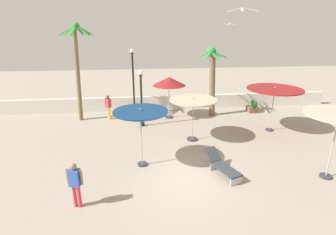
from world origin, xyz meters
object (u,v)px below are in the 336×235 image
object	(u,v)px
lounge_chair_0	(222,165)
lamp_post_0	(141,96)
palm_tree_0	(77,61)
seagull_0	(243,10)
patio_umbrella_4	(141,115)
guest_1	(75,181)
palm_tree_1	(212,74)
patio_umbrella_3	(169,82)
lamp_post_1	(133,80)
patio_umbrella_0	(275,90)
seagull_1	(229,24)
guest_0	(108,105)
patio_umbrella_1	(193,103)
planter	(253,107)

from	to	relation	value
lounge_chair_0	lamp_post_0	bearing A→B (deg)	117.89
palm_tree_0	seagull_0	bearing A→B (deg)	-43.18
seagull_0	patio_umbrella_4	bearing A→B (deg)	170.87
guest_1	palm_tree_1	bearing A→B (deg)	52.02
patio_umbrella_3	lamp_post_1	distance (m)	2.60
patio_umbrella_0	seagull_1	bearing A→B (deg)	100.38
palm_tree_0	lamp_post_1	world-z (taller)	palm_tree_0
palm_tree_0	lounge_chair_0	bearing A→B (deg)	-47.19
patio_umbrella_3	patio_umbrella_4	world-z (taller)	patio_umbrella_3
guest_0	lamp_post_1	bearing A→B (deg)	34.15
seagull_1	lounge_chair_0	bearing A→B (deg)	-108.22
patio_umbrella_0	patio_umbrella_4	distance (m)	8.14
palm_tree_0	seagull_0	size ratio (longest dim) A/B	5.47
patio_umbrella_3	palm_tree_1	xyz separation A→B (m)	(2.83, 0.15, 0.43)
seagull_0	lamp_post_1	bearing A→B (deg)	117.24
patio_umbrella_1	palm_tree_1	bearing A→B (deg)	62.65
palm_tree_0	guest_0	size ratio (longest dim) A/B	3.70
lamp_post_1	planter	bearing A→B (deg)	-4.75
patio_umbrella_3	palm_tree_0	xyz separation A→B (m)	(-5.57, 0.19, 1.33)
patio_umbrella_3	planter	xyz separation A→B (m)	(6.02, 0.56, -2.04)
palm_tree_0	lamp_post_1	size ratio (longest dim) A/B	1.37
patio_umbrella_3	seagull_0	bearing A→B (deg)	-74.77
patio_umbrella_4	palm_tree_0	distance (m)	7.47
patio_umbrella_1	lamp_post_0	distance (m)	3.57
palm_tree_1	guest_0	size ratio (longest dim) A/B	2.81
patio_umbrella_0	lamp_post_1	distance (m)	8.90
patio_umbrella_1	guest_0	distance (m)	6.22
patio_umbrella_0	lamp_post_0	distance (m)	7.57
palm_tree_0	guest_0	world-z (taller)	palm_tree_0
lamp_post_0	guest_0	size ratio (longest dim) A/B	2.10
patio_umbrella_4	lamp_post_1	xyz separation A→B (m)	(-0.38, 7.41, -0.03)
guest_0	seagull_1	size ratio (longest dim) A/B	1.78
patio_umbrella_1	guest_0	xyz separation A→B (m)	(-4.75, 3.87, -1.10)
palm_tree_0	guest_1	size ratio (longest dim) A/B	3.64
lamp_post_1	palm_tree_0	bearing A→B (deg)	-162.19
guest_1	planter	bearing A→B (deg)	42.55
palm_tree_1	lounge_chair_0	xyz separation A→B (m)	(-1.49, -7.41, -2.46)
palm_tree_1	lamp_post_1	size ratio (longest dim) A/B	1.04
patio_umbrella_1	patio_umbrella_0	bearing A→B (deg)	9.76
patio_umbrella_4	seagull_0	xyz separation A→B (m)	(3.74, -0.60, 3.98)
lamp_post_0	palm_tree_0	bearing A→B (deg)	157.98
patio_umbrella_0	palm_tree_1	world-z (taller)	palm_tree_1
patio_umbrella_4	guest_0	world-z (taller)	patio_umbrella_4
patio_umbrella_1	lounge_chair_0	size ratio (longest dim) A/B	1.25
palm_tree_0	patio_umbrella_1	bearing A→B (deg)	-31.68
patio_umbrella_3	seagull_0	xyz separation A→B (m)	(1.84, -6.76, 3.91)
lamp_post_0	planter	world-z (taller)	lamp_post_0
lamp_post_0	lounge_chair_0	xyz separation A→B (m)	(3.14, -5.93, -1.46)
patio_umbrella_3	palm_tree_1	distance (m)	2.86
guest_1	lamp_post_0	bearing A→B (deg)	72.66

